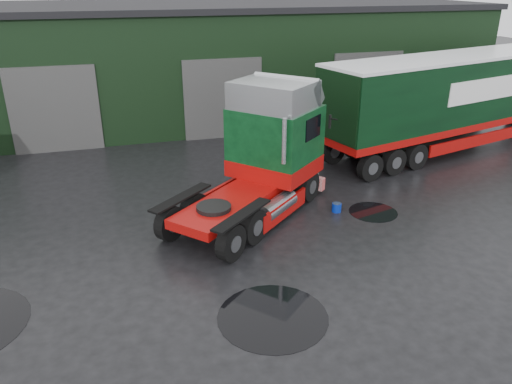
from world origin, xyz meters
TOP-DOWN VIEW (x-y plane):
  - ground at (0.00, 0.00)m, footprint 100.00×100.00m
  - warehouse at (2.00, 20.00)m, footprint 32.40×12.40m
  - hero_tractor at (0.58, 4.50)m, footprint 7.41×7.07m
  - lorry_right at (11.46, 9.00)m, footprint 17.25×7.16m
  - wash_bucket at (3.84, 4.11)m, footprint 0.41×0.41m
  - tree_back_a at (-6.00, 30.00)m, footprint 4.40×4.40m
  - tree_back_b at (10.00, 30.00)m, footprint 4.40×4.40m
  - puddle_0 at (-0.19, -0.96)m, footprint 2.75×2.75m
  - puddle_1 at (5.07, 3.69)m, footprint 1.71×1.71m

SIDE VIEW (x-z plane):
  - ground at x=0.00m, z-range 0.00..0.00m
  - puddle_0 at x=-0.19m, z-range 0.00..0.01m
  - puddle_1 at x=5.07m, z-range 0.00..0.01m
  - wash_bucket at x=3.84m, z-range 0.00..0.31m
  - hero_tractor at x=0.58m, z-range 0.00..4.47m
  - lorry_right at x=11.46m, z-range 0.00..4.48m
  - warehouse at x=2.00m, z-range 0.01..6.31m
  - tree_back_b at x=10.00m, z-range 0.00..7.50m
  - tree_back_a at x=-6.00m, z-range 0.00..9.50m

